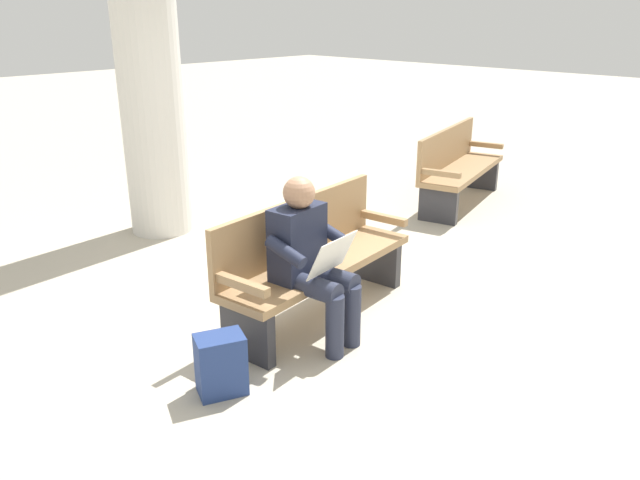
{
  "coord_description": "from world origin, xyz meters",
  "views": [
    {
      "loc": [
        3.13,
        3.01,
        2.23
      ],
      "look_at": [
        0.16,
        0.15,
        0.7
      ],
      "focal_mm": 35.17,
      "sensor_mm": 36.0,
      "label": 1
    }
  ],
  "objects_px": {
    "bench_near": "(313,258)",
    "person_seated": "(310,257)",
    "bench_far": "(457,166)",
    "backpack": "(221,364)",
    "support_pillar": "(145,30)"
  },
  "relations": [
    {
      "from": "support_pillar",
      "to": "bench_near",
      "type": "bearing_deg",
      "value": 83.76
    },
    {
      "from": "bench_far",
      "to": "backpack",
      "type": "bearing_deg",
      "value": 0.63
    },
    {
      "from": "backpack",
      "to": "support_pillar",
      "type": "xyz_separation_m",
      "value": [
        -1.43,
        -2.87,
        1.84
      ]
    },
    {
      "from": "support_pillar",
      "to": "person_seated",
      "type": "bearing_deg",
      "value": 78.42
    },
    {
      "from": "bench_far",
      "to": "bench_near",
      "type": "bearing_deg",
      "value": -0.13
    },
    {
      "from": "backpack",
      "to": "support_pillar",
      "type": "bearing_deg",
      "value": -116.5
    },
    {
      "from": "bench_near",
      "to": "bench_far",
      "type": "relative_size",
      "value": 0.99
    },
    {
      "from": "person_seated",
      "to": "support_pillar",
      "type": "xyz_separation_m",
      "value": [
        -0.57,
        -2.79,
        1.4
      ]
    },
    {
      "from": "person_seated",
      "to": "bench_far",
      "type": "xyz_separation_m",
      "value": [
        -3.57,
        -1.07,
        -0.17
      ]
    },
    {
      "from": "backpack",
      "to": "bench_far",
      "type": "xyz_separation_m",
      "value": [
        -4.43,
        -1.15,
        0.27
      ]
    },
    {
      "from": "bench_near",
      "to": "person_seated",
      "type": "height_order",
      "value": "person_seated"
    },
    {
      "from": "bench_near",
      "to": "person_seated",
      "type": "xyz_separation_m",
      "value": [
        0.3,
        0.27,
        0.17
      ]
    },
    {
      "from": "bench_far",
      "to": "support_pillar",
      "type": "relative_size",
      "value": 0.46
    },
    {
      "from": "bench_near",
      "to": "support_pillar",
      "type": "height_order",
      "value": "support_pillar"
    },
    {
      "from": "bench_far",
      "to": "support_pillar",
      "type": "bearing_deg",
      "value": -43.76
    }
  ]
}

